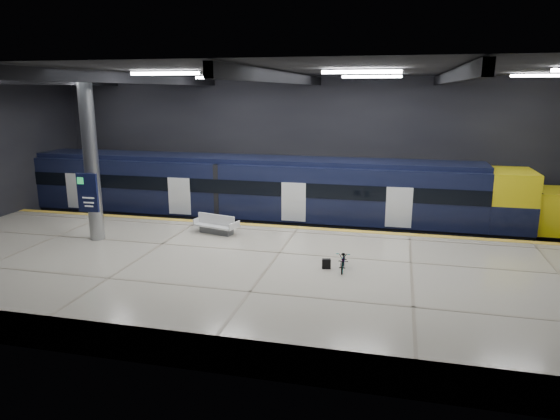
% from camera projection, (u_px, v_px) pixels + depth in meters
% --- Properties ---
extents(ground, '(30.00, 30.00, 0.00)m').
position_uv_depth(ground, '(285.00, 270.00, 20.74)').
color(ground, black).
rests_on(ground, ground).
extents(room_shell, '(30.10, 16.10, 8.05)m').
position_uv_depth(room_shell, '(285.00, 132.00, 19.41)').
color(room_shell, black).
rests_on(room_shell, ground).
extents(platform, '(30.00, 11.00, 1.10)m').
position_uv_depth(platform, '(270.00, 279.00, 18.25)').
color(platform, beige).
rests_on(platform, ground).
extents(safety_strip, '(30.00, 0.40, 0.01)m').
position_uv_depth(safety_strip, '(298.00, 227.00, 23.08)').
color(safety_strip, yellow).
rests_on(safety_strip, platform).
extents(rails, '(30.00, 1.52, 0.16)m').
position_uv_depth(rails, '(309.00, 233.00, 25.92)').
color(rails, gray).
rests_on(rails, ground).
extents(train, '(29.40, 2.84, 3.79)m').
position_uv_depth(train, '(276.00, 194.00, 25.84)').
color(train, black).
rests_on(train, ground).
extents(bench, '(2.10, 1.28, 0.86)m').
position_uv_depth(bench, '(216.00, 227.00, 22.10)').
color(bench, '#595B60').
rests_on(bench, platform).
extents(bicycle, '(0.56, 1.41, 0.73)m').
position_uv_depth(bicycle, '(343.00, 260.00, 17.57)').
color(bicycle, '#99999E').
rests_on(bicycle, platform).
extents(pannier_bag, '(0.33, 0.24, 0.35)m').
position_uv_depth(pannier_bag, '(326.00, 264.00, 17.75)').
color(pannier_bag, black).
rests_on(pannier_bag, platform).
extents(info_column, '(0.90, 0.78, 6.90)m').
position_uv_depth(info_column, '(91.00, 161.00, 20.53)').
color(info_column, '#9EA0A5').
rests_on(info_column, platform).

